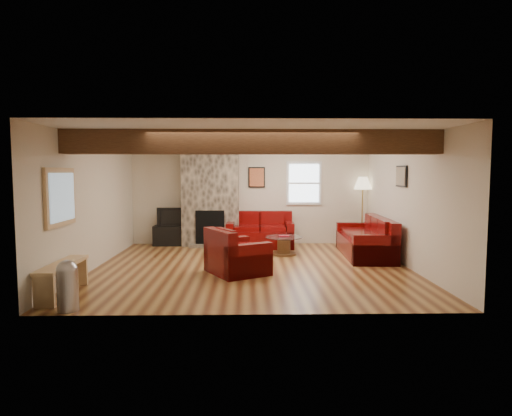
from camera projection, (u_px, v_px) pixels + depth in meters
The scene contains 18 objects.
room at pixel (252, 203), 8.15m from camera, with size 8.00×8.00×8.00m.
oak_beam at pixel (253, 142), 6.81m from camera, with size 6.00×0.36×0.38m, color #361D10.
chimney_breast at pixel (211, 197), 10.61m from camera, with size 1.40×0.67×2.50m.
back_window at pixel (304, 183), 10.85m from camera, with size 0.90×0.08×1.10m, color silver, non-canonical shape.
hatch_window at pixel (61, 197), 6.58m from camera, with size 0.08×1.00×0.90m, color tan, non-canonical shape.
ceiling_dome at pixel (294, 143), 8.96m from camera, with size 0.40×0.40×0.18m, color white, non-canonical shape.
artwork_back at pixel (257, 177), 10.81m from camera, with size 0.42×0.06×0.52m, color black, non-canonical shape.
artwork_right at pixel (401, 176), 8.46m from camera, with size 0.06×0.55×0.42m, color black, non-canonical shape.
sofa_three at pixel (365, 237), 9.33m from camera, with size 2.19×0.91×0.84m, color #420404, non-canonical shape.
loveseat at pixel (260, 230), 10.44m from camera, with size 1.61×0.93×0.86m, color #420404, non-canonical shape.
armchair_red at pixel (237, 251), 7.74m from camera, with size 1.01×0.88×0.82m, color #420404, non-canonical shape.
coffee_table at pixel (284, 246), 9.50m from camera, with size 0.83×0.83×0.43m.
tv_cabinet at pixel (174, 235), 10.71m from camera, with size 0.99×0.40×0.50m, color black.
television at pixel (174, 217), 10.67m from camera, with size 0.79×0.10×0.46m, color black.
floor_lamp at pixel (363, 187), 10.68m from camera, with size 0.44×0.44×1.71m.
pine_bench at pixel (63, 279), 6.35m from camera, with size 0.30×1.29×0.48m, color tan, non-canonical shape.
pedal_bin at pixel (67, 285), 5.63m from camera, with size 0.27×0.27×0.68m, color #ACACB1, non-canonical shape.
coal_bucket at pixel (218, 242), 10.13m from camera, with size 0.35×0.35×0.33m, color gray, non-canonical shape.
Camera 1 is at (-0.08, -8.13, 1.83)m, focal length 30.00 mm.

